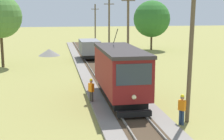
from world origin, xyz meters
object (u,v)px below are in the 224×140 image
Objects in this scene: utility_pole_far at (109,27)px; utility_pole_distant at (95,25)px; red_tram at (120,71)px; gravel_pile at (49,52)px; tree_horizon at (152,19)px; track_worker at (182,108)px; utility_pole_mid at (128,31)px; utility_pole_near_tram at (191,47)px; tree_left_far at (0,17)px; freight_car at (89,48)px; second_worker at (91,90)px.

utility_pole_distant is (0.00, 15.27, -0.33)m from utility_pole_far.
red_tram is 25.63m from gravel_pile.
utility_pole_far reaches higher than tree_horizon.
utility_pole_mid is at bearing 46.61° from track_worker.
utility_pole_near_tram is 24.96m from tree_left_far.
tree_left_far is (-13.37, -5.83, 1.50)m from utility_pole_far.
freight_car is 0.64× the size of tree_left_far.
utility_pole_near_tram reaches higher than second_worker.
utility_pole_near_tram reaches higher than tree_left_far.
tree_left_far is at bearing -120.12° from gravel_pile.
utility_pole_distant reaches higher than red_tram.
second_worker is (-5.05, -37.41, -2.93)m from utility_pole_distant.
freight_car is 19.95m from second_worker.
tree_left_far is (-10.34, -3.53, 4.18)m from freight_car.
utility_pole_mid reaches higher than red_tram.
track_worker and second_worker have the same top height.
gravel_pile is 11.40m from tree_left_far.
freight_car is at bearing 97.01° from utility_pole_near_tram.
track_worker is at bearing -79.38° from second_worker.
red_tram is at bearing -89.99° from freight_car.
gravel_pile is 25.28m from second_worker.
utility_pole_far is 1.09× the size of utility_pole_distant.
tree_horizon reaches higher than gravel_pile.
utility_pole_far is (0.00, 11.52, -0.06)m from utility_pole_mid.
freight_car is 0.68× the size of utility_pole_distant.
utility_pole_mid is 11.52m from utility_pole_far.
utility_pole_near_tram is (3.02, -24.56, 2.78)m from freight_car.
utility_pole_far is at bearing -19.48° from gravel_pile.
tree_left_far is (-10.35, 16.26, 3.54)m from red_tram.
freight_car is 2.91× the size of track_worker.
tree_left_far is at bearing 85.84° from second_worker.
tree_horizon is at bearing 34.10° from track_worker.
freight_car is 1.65× the size of gravel_pile.
tree_horizon is (8.20, -8.53, 1.19)m from utility_pole_distant.
utility_pole_mid reaches higher than tree_left_far.
track_worker is at bearing -91.92° from utility_pole_mid.
utility_pole_far is (3.02, 2.29, 2.68)m from freight_car.
red_tram is 19.81m from freight_car.
freight_car is at bearing -141.18° from tree_horizon.
freight_car is 17.98m from utility_pole_distant.
gravel_pile is at bearing 101.89° from red_tram.
gravel_pile is (-5.27, 5.22, -1.06)m from freight_car.
second_worker is (-2.02, -19.84, -0.57)m from freight_car.
utility_pole_near_tram is 15.34m from utility_pole_mid.
utility_pole_mid is (3.02, 10.57, 2.10)m from red_tram.
second_worker is (-4.52, 5.06, 0.00)m from track_worker.
utility_pole_distant is 4.27× the size of track_worker.
second_worker is at bearing -114.65° from tree_horizon.
tree_horizon reaches higher than track_worker.
tree_left_far reaches higher than freight_car.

